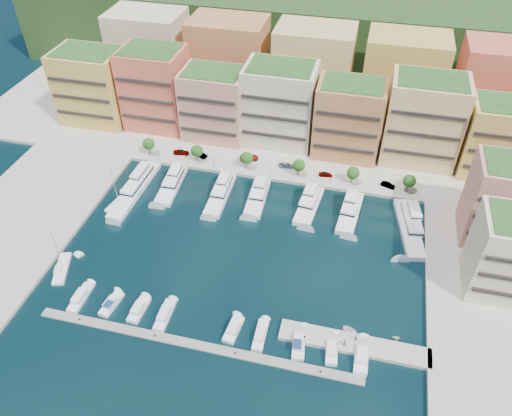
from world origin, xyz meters
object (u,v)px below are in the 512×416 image
(tree_2, at_px, (247,158))
(tree_3, at_px, (299,165))
(tree_4, at_px, (353,173))
(lamppost_3, at_px, (331,177))
(tree_0, at_px, (149,144))
(cruiser_2, at_px, (139,310))
(lamppost_4, at_px, (394,186))
(tree_5, at_px, (409,181))
(cruiser_8, at_px, (332,350))
(lamppost_2, at_px, (271,168))
(yacht_3, at_px, (258,195))
(sailboat_0, at_px, (62,269))
(car_0, at_px, (181,152))
(yacht_1, at_px, (172,183))
(car_1, at_px, (200,154))
(lamppost_1, at_px, (213,160))
(cruiser_7, at_px, (299,343))
(cruiser_0, at_px, (81,298))
(tender_3, at_px, (396,338))
(car_4, at_px, (326,174))
(sailboat_2, at_px, (118,203))
(cruiser_1, at_px, (111,304))
(tender_2, at_px, (350,330))
(yacht_4, at_px, (309,204))
(cruiser_9, at_px, (361,356))
(car_2, at_px, (249,158))
(cruiser_3, at_px, (165,315))
(person_1, at_px, (355,338))
(yacht_5, at_px, (350,210))
(yacht_2, at_px, (221,192))
(lamppost_0, at_px, (158,152))
(car_3, at_px, (286,165))
(cruiser_5, at_px, (233,329))
(person_0, at_px, (344,343))
(cruiser_6, at_px, (260,335))
(tree_1, at_px, (197,151))

(tree_2, relative_size, tree_3, 1.00)
(tree_2, distance_m, tree_4, 32.00)
(lamppost_3, bearing_deg, tree_0, 177.73)
(cruiser_2, bearing_deg, lamppost_4, 45.84)
(tree_5, distance_m, cruiser_8, 60.00)
(lamppost_2, xyz_separation_m, yacht_3, (-1.52, -9.96, -2.62))
(sailboat_0, height_order, car_0, sailboat_0)
(yacht_1, distance_m, car_1, 15.74)
(tree_3, height_order, sailboat_0, sailboat_0)
(lamppost_1, xyz_separation_m, cruiser_7, (36.54, -55.81, -3.26))
(cruiser_0, height_order, car_1, car_1)
(lamppost_1, relative_size, tender_3, 2.50)
(tender_3, distance_m, car_4, 57.89)
(cruiser_8, bearing_deg, cruiser_7, -179.77)
(tree_5, xyz_separation_m, sailboat_2, (-79.51, -24.44, -4.43))
(cruiser_1, distance_m, tender_2, 54.08)
(tree_4, height_order, yacht_4, tree_4)
(cruiser_9, relative_size, sailboat_0, 0.66)
(car_2, bearing_deg, lamppost_1, 107.26)
(lamppost_4, bearing_deg, tender_3, -86.89)
(cruiser_3, relative_size, person_1, 5.15)
(lamppost_4, xyz_separation_m, person_1, (-5.94, -52.49, -1.98))
(tree_2, height_order, cruiser_7, tree_2)
(cruiser_2, distance_m, cruiser_9, 49.94)
(sailboat_2, xyz_separation_m, tender_2, (68.33, -27.67, 0.05))
(yacht_5, bearing_deg, lamppost_4, 42.95)
(tree_3, bearing_deg, car_2, 164.91)
(yacht_2, relative_size, cruiser_0, 2.25)
(car_2, bearing_deg, lamppost_3, -122.15)
(lamppost_3, bearing_deg, lamppost_0, 180.00)
(lamppost_2, distance_m, car_3, 7.06)
(lamppost_2, height_order, yacht_4, yacht_4)
(cruiser_5, height_order, sailboat_2, sailboat_2)
(cruiser_1, bearing_deg, cruiser_8, 0.02)
(tree_4, xyz_separation_m, sailboat_2, (-63.51, -24.44, -4.43))
(cruiser_7, bearing_deg, person_0, 8.65)
(tender_2, height_order, car_3, car_3)
(lamppost_0, relative_size, cruiser_2, 0.57)
(cruiser_8, relative_size, cruiser_9, 0.87)
(cruiser_2, bearing_deg, yacht_1, 101.74)
(lamppost_4, xyz_separation_m, cruiser_1, (-60.92, -55.79, -3.26))
(yacht_3, bearing_deg, cruiser_9, -54.01)
(tree_2, distance_m, cruiser_0, 63.26)
(cruiser_6, bearing_deg, tree_0, 130.81)
(tender_3, bearing_deg, car_4, 17.60)
(tree_1, bearing_deg, car_0, 160.51)
(tree_3, height_order, sailboat_2, sailboat_2)
(cruiser_5, xyz_separation_m, cruiser_8, (21.45, -0.00, -0.00))
(tree_4, distance_m, cruiser_3, 68.41)
(yacht_2, bearing_deg, sailboat_2, -157.91)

